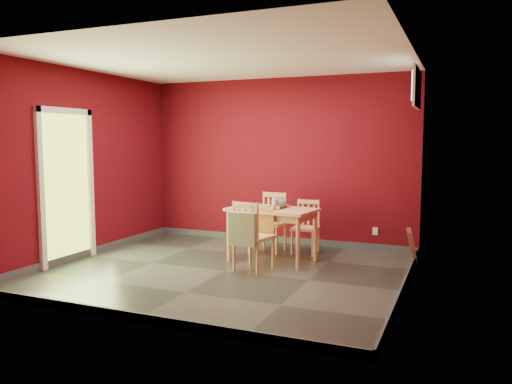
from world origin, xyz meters
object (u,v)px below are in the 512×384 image
at_px(picture_frame, 412,246).
at_px(dining_table, 272,215).
at_px(chair_far_right, 306,226).
at_px(cat, 279,201).
at_px(chair_far_left, 271,221).
at_px(tote_bag, 243,229).
at_px(chair_near, 252,235).

bearing_deg(picture_frame, dining_table, -158.52).
distance_m(chair_far_right, picture_frame, 1.54).
distance_m(cat, picture_frame, 1.96).
bearing_deg(picture_frame, chair_far_right, -177.69).
distance_m(dining_table, chair_far_left, 0.68).
xyz_separation_m(dining_table, chair_far_right, (0.30, 0.66, -0.25)).
relative_size(chair_far_right, tote_bag, 1.62).
bearing_deg(chair_far_left, picture_frame, 3.09).
bearing_deg(chair_near, cat, 78.52).
bearing_deg(cat, chair_near, -91.22).
relative_size(dining_table, tote_bag, 2.60).
relative_size(chair_near, tote_bag, 1.87).
distance_m(chair_far_left, cat, 0.76).
bearing_deg(chair_far_right, cat, -109.12).
distance_m(chair_far_right, tote_bag, 1.55).
bearing_deg(dining_table, chair_far_right, 65.53).
bearing_deg(dining_table, cat, 28.43).
bearing_deg(tote_bag, dining_table, 84.74).
xyz_separation_m(chair_near, tote_bag, (-0.03, -0.22, 0.12)).
height_order(chair_far_left, chair_far_right, chair_far_left).
bearing_deg(picture_frame, chair_near, -144.48).
relative_size(chair_far_left, chair_far_right, 1.12).
height_order(dining_table, chair_far_right, chair_far_right).
xyz_separation_m(chair_far_right, chair_near, (-0.35, -1.27, 0.06)).
height_order(tote_bag, picture_frame, tote_bag).
distance_m(chair_far_right, cat, 0.78).
relative_size(chair_far_right, cat, 2.06).
bearing_deg(cat, picture_frame, 31.37).
bearing_deg(tote_bag, picture_frame, 39.24).
bearing_deg(chair_near, chair_far_left, 99.16).
height_order(chair_far_left, cat, cat).
bearing_deg(chair_far_left, chair_near, -80.84).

